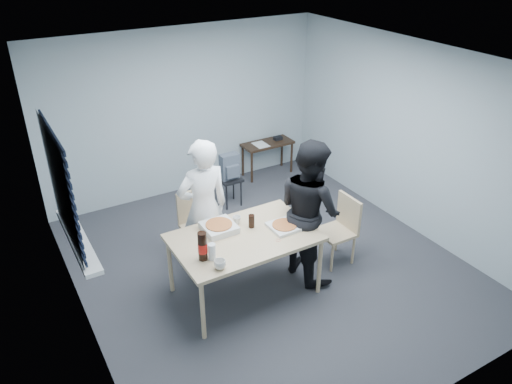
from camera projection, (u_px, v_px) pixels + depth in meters
room at (65, 195)px, 5.06m from camera, size 5.00×5.00×5.00m
dining_table at (244, 240)px, 5.61m from camera, size 1.61×1.02×0.78m
chair_far at (196, 220)px, 6.41m from camera, size 0.42×0.42×0.89m
chair_right at (342, 225)px, 6.29m from camera, size 0.42×0.42×0.89m
person_white at (204, 209)px, 5.91m from camera, size 0.65×0.42×1.77m
person_black at (309, 210)px, 5.89m from camera, size 0.47×0.86×1.77m
side_table at (267, 147)px, 8.52m from camera, size 0.88×0.39×0.59m
stool at (230, 184)px, 7.64m from camera, size 0.33×0.33×0.46m
backpack at (230, 167)px, 7.48m from camera, size 0.28×0.21×0.40m
pizza_box_a at (219, 227)px, 5.67m from camera, size 0.36×0.36×0.09m
pizza_box_b at (284, 226)px, 5.73m from camera, size 0.33×0.33×0.05m
mug_a at (220, 264)px, 5.04m from camera, size 0.17×0.17×0.10m
mug_b at (237, 220)px, 5.80m from camera, size 0.10×0.10×0.09m
cola_glass at (252, 221)px, 5.72m from camera, size 0.08×0.08×0.16m
soda_bottle at (203, 247)px, 5.13m from camera, size 0.10×0.10×0.32m
plastic_cups at (212, 252)px, 5.15m from camera, size 0.09×0.09×0.19m
rubber_band at (278, 240)px, 5.51m from camera, size 0.06×0.06×0.00m
papers at (261, 145)px, 8.39m from camera, size 0.23×0.30×0.00m
black_box at (278, 138)px, 8.58m from camera, size 0.16×0.13×0.06m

